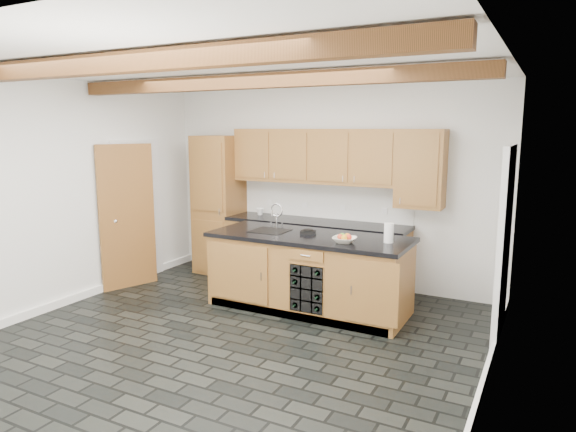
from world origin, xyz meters
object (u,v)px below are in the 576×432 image
paper_towel (389,233)px  fruit_bowl (345,240)px  island (309,272)px  kitchen_scale (308,232)px

paper_towel → fruit_bowl: bearing=-151.1°
island → kitchen_scale: size_ratio=12.01×
island → kitchen_scale: kitchen_scale is taller
island → kitchen_scale: 0.50m
island → fruit_bowl: size_ratio=9.21×
kitchen_scale → fruit_bowl: bearing=-40.1°
kitchen_scale → fruit_bowl: (0.58, -0.26, 0.01)m
island → fruit_bowl: (0.53, -0.19, 0.50)m
kitchen_scale → paper_towel: bearing=-17.0°
fruit_bowl → paper_towel: size_ratio=1.21×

